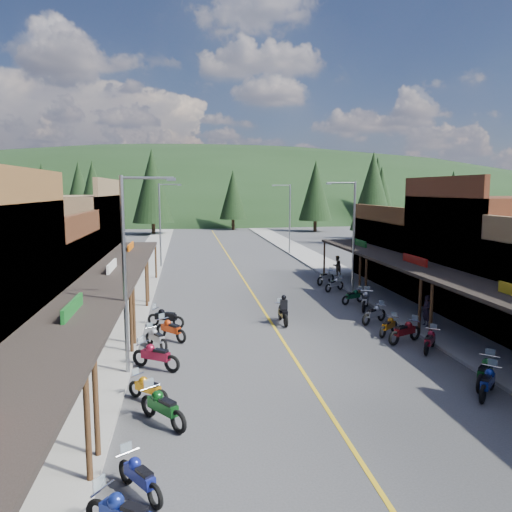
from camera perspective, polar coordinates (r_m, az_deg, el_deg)
name	(u,v)px	position (r m, az deg, el deg)	size (l,w,h in m)	color
ground	(275,328)	(27.33, 2.15, -8.21)	(220.00, 220.00, 0.00)	#38383A
centerline	(237,269)	(46.70, -2.18, -1.55)	(0.15, 90.00, 0.01)	gold
sidewalk_west	(142,271)	(46.63, -12.88, -1.66)	(3.40, 94.00, 0.15)	gray
sidewalk_east	(327,267)	(48.34, 8.14, -1.22)	(3.40, 94.00, 0.15)	gray
shop_west_2	(14,283)	(29.44, -25.89, -2.77)	(10.90, 9.00, 6.20)	#3F2111
shop_west_3	(58,245)	(38.47, -21.68, 1.22)	(10.90, 10.20, 8.20)	brown
shop_east_2	(494,255)	(33.41, 25.59, 0.11)	(10.90, 9.00, 8.20)	#562B19
shop_east_3	(420,252)	(41.77, 18.22, 0.48)	(10.90, 10.20, 6.20)	#4C2D16
streetlight_0	(128,266)	(20.22, -14.41, -1.14)	(2.16, 0.18, 8.00)	gray
streetlight_1	(161,221)	(48.02, -10.75, 3.93)	(2.16, 0.18, 8.00)	gray
streetlight_2	(352,232)	(35.93, 10.89, 2.71)	(2.16, 0.18, 8.00)	gray
streetlight_3	(289,216)	(57.14, 3.74, 4.62)	(2.16, 0.18, 8.00)	gray
ridge_hill	(200,213)	(161.11, -6.37, 4.95)	(310.00, 140.00, 60.00)	black
pine_1	(79,190)	(97.80, -19.57, 7.08)	(5.88, 5.88, 12.50)	black
pine_2	(152,186)	(84.04, -11.77, 7.85)	(6.72, 6.72, 14.00)	black
pine_3	(233,195)	(92.28, -2.65, 7.03)	(5.04, 5.04, 11.00)	black
pine_4	(316,190)	(88.81, 6.83, 7.45)	(5.88, 5.88, 12.50)	black
pine_5	(377,187)	(105.23, 13.67, 7.72)	(6.72, 6.72, 14.00)	black
pine_6	(453,194)	(103.17, 21.55, 6.58)	(5.04, 5.04, 11.00)	black
pine_7	(43,190)	(105.47, -23.21, 6.92)	(5.88, 5.88, 12.50)	black
pine_8	(46,201)	(68.13, -22.88, 5.80)	(4.48, 4.48, 10.00)	black
pine_9	(381,197)	(76.45, 14.10, 6.61)	(4.93, 4.93, 10.80)	black
pine_10	(93,194)	(77.03, -18.11, 6.77)	(5.38, 5.38, 11.60)	black
pine_11	(373,191)	(68.47, 13.21, 7.22)	(5.82, 5.82, 12.40)	black
bike_west_2	(140,475)	(13.58, -13.17, -23.18)	(0.64, 1.93, 1.10)	navy
bike_west_3	(163,406)	(16.79, -10.61, -16.45)	(0.76, 2.27, 1.29)	#0E4716
bike_west_4	(148,387)	(18.56, -12.25, -14.46)	(0.63, 1.88, 1.08)	orange
bike_west_5	(156,355)	(21.51, -11.40, -10.99)	(0.76, 2.27, 1.30)	maroon
bike_west_6	(156,337)	(24.27, -11.32, -9.08)	(0.63, 1.90, 1.09)	#ABABB0
bike_west_7	(171,328)	(25.37, -9.70, -8.15)	(0.71, 2.13, 1.22)	#C0350D
bike_west_8	(166,317)	(27.67, -10.28, -6.82)	(0.71, 2.14, 1.22)	black
bike_east_3	(488,381)	(20.35, 24.97, -12.83)	(0.69, 2.08, 1.19)	navy
bike_east_4	(485,371)	(21.28, 24.71, -11.82)	(0.74, 2.21, 1.26)	#0C4016
bike_east_5	(430,340)	(24.72, 19.26, -9.00)	(0.66, 1.98, 1.13)	maroon
bike_east_6	(405,330)	(25.65, 16.65, -8.15)	(0.73, 2.18, 1.25)	maroon
bike_east_7	(389,325)	(26.73, 14.92, -7.64)	(0.63, 1.88, 1.07)	#A9600C
bike_east_8	(374,313)	(28.83, 13.35, -6.37)	(0.69, 2.06, 1.18)	gray
bike_east_9	(366,299)	(31.86, 12.41, -4.87)	(0.77, 2.31, 1.32)	#98989D
bike_east_10	(353,296)	(33.38, 11.04, -4.46)	(0.64, 1.92, 1.10)	#0E4626
bike_east_11	(334,284)	(37.21, 8.96, -3.14)	(0.65, 1.95, 1.12)	#ACADB2
bike_east_12	(326,276)	(39.70, 7.97, -2.34)	(0.74, 2.21, 1.27)	#AEADB3
rider_on_bike	(283,312)	(28.00, 3.11, -6.39)	(0.76, 2.24, 1.70)	black
pedestrian_east_a	(426,310)	(28.48, 18.90, -5.91)	(0.62, 0.40, 1.69)	#251C2A
pedestrian_east_b	(337,266)	(42.94, 9.23, -1.09)	(0.84, 0.48, 1.73)	brown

